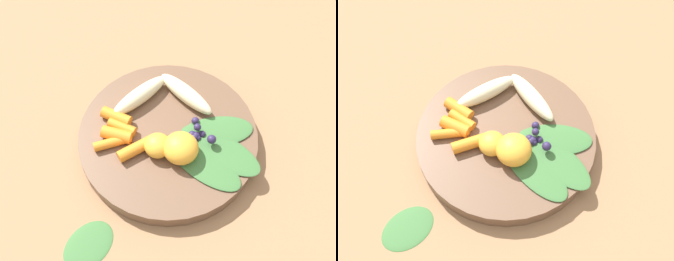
{
  "view_description": "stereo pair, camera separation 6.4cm",
  "coord_description": "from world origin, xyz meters",
  "views": [
    {
      "loc": [
        0.24,
        0.24,
        0.58
      ],
      "look_at": [
        0.0,
        0.0,
        0.04
      ],
      "focal_mm": 43.31,
      "sensor_mm": 36.0,
      "label": 1
    },
    {
      "loc": [
        0.19,
        0.28,
        0.58
      ],
      "look_at": [
        0.0,
        0.0,
        0.04
      ],
      "focal_mm": 43.31,
      "sensor_mm": 36.0,
      "label": 2
    }
  ],
  "objects": [
    {
      "name": "carrot_mid_right",
      "position": [
        0.06,
        -0.05,
        0.04
      ],
      "size": [
        0.04,
        0.05,
        0.02
      ],
      "primitive_type": "cylinder",
      "rotation": [
        0.0,
        1.57,
        5.22
      ],
      "color": "orange",
      "rests_on": "bowl"
    },
    {
      "name": "kale_leaf_rear",
      "position": [
        -0.06,
        0.05,
        0.03
      ],
      "size": [
        0.13,
        0.11,
        0.0
      ],
      "primitive_type": "ellipsoid",
      "rotation": [
        0.0,
        0.0,
        8.79
      ],
      "color": "#3D7038",
      "rests_on": "bowl"
    },
    {
      "name": "banana_peeled_right",
      "position": [
        -0.07,
        -0.03,
        0.04
      ],
      "size": [
        0.03,
        0.11,
        0.03
      ],
      "primitive_type": "ellipsoid",
      "rotation": [
        0.0,
        0.0,
        4.72
      ],
      "color": "beige",
      "rests_on": "bowl"
    },
    {
      "name": "carrot_mid_left",
      "position": [
        0.05,
        -0.06,
        0.04
      ],
      "size": [
        0.03,
        0.05,
        0.02
      ],
      "primitive_type": "cylinder",
      "rotation": [
        0.0,
        1.57,
        5.07
      ],
      "color": "orange",
      "rests_on": "bowl"
    },
    {
      "name": "kale_leaf_right",
      "position": [
        -0.04,
        0.08,
        0.03
      ],
      "size": [
        0.08,
        0.15,
        0.0
      ],
      "primitive_type": "ellipsoid",
      "rotation": [
        0.0,
        0.0,
        8.04
      ],
      "color": "#3D7038",
      "rests_on": "bowl"
    },
    {
      "name": "carrot_small",
      "position": [
        0.06,
        -0.01,
        0.04
      ],
      "size": [
        0.07,
        0.03,
        0.02
      ],
      "primitive_type": "cylinder",
      "rotation": [
        0.0,
        1.57,
        6.04
      ],
      "color": "orange",
      "rests_on": "bowl"
    },
    {
      "name": "orange_segment_near",
      "position": [
        0.01,
        0.04,
        0.05
      ],
      "size": [
        0.05,
        0.05,
        0.04
      ],
      "primitive_type": "ellipsoid",
      "color": "#F4A833",
      "rests_on": "bowl"
    },
    {
      "name": "orange_segment_far",
      "position": [
        0.03,
        0.01,
        0.04
      ],
      "size": [
        0.04,
        0.04,
        0.03
      ],
      "primitive_type": "ellipsoid",
      "color": "#F4A833",
      "rests_on": "bowl"
    },
    {
      "name": "carrot_rear",
      "position": [
        0.08,
        -0.05,
        0.04
      ],
      "size": [
        0.06,
        0.04,
        0.01
      ],
      "primitive_type": "cylinder",
      "rotation": [
        0.0,
        1.57,
        5.81
      ],
      "color": "orange",
      "rests_on": "bowl"
    },
    {
      "name": "banana_peeled_left",
      "position": [
        -0.01,
        -0.08,
        0.04
      ],
      "size": [
        0.11,
        0.03,
        0.03
      ],
      "primitive_type": "ellipsoid",
      "rotation": [
        0.0,
        0.0,
        6.25
      ],
      "color": "beige",
      "rests_on": "bowl"
    },
    {
      "name": "bowl",
      "position": [
        0.0,
        0.0,
        0.01
      ],
      "size": [
        0.29,
        0.29,
        0.03
      ],
      "primitive_type": "cylinder",
      "color": "brown",
      "rests_on": "ground_plane"
    },
    {
      "name": "coconut_shred_patch",
      "position": [
        -0.01,
        0.07,
        0.03
      ],
      "size": [
        0.05,
        0.05,
        0.0
      ],
      "primitive_type": "cylinder",
      "color": "white",
      "rests_on": "bowl"
    },
    {
      "name": "ground_plane",
      "position": [
        0.0,
        0.0,
        0.0
      ],
      "size": [
        2.4,
        2.4,
        0.0
      ],
      "primitive_type": "plane",
      "color": "#99704C"
    },
    {
      "name": "kale_leaf_stray",
      "position": [
        0.2,
        0.04,
        0.0
      ],
      "size": [
        0.09,
        0.07,
        0.01
      ],
      "primitive_type": "ellipsoid",
      "rotation": [
        0.0,
        0.0,
        0.08
      ],
      "color": "#3D7038",
      "rests_on": "ground_plane"
    },
    {
      "name": "blueberry_pile",
      "position": [
        -0.03,
        0.04,
        0.04
      ],
      "size": [
        0.06,
        0.06,
        0.03
      ],
      "color": "#2D234C",
      "rests_on": "bowl"
    },
    {
      "name": "carrot_front",
      "position": [
        0.04,
        -0.08,
        0.04
      ],
      "size": [
        0.03,
        0.05,
        0.02
      ],
      "primitive_type": "cylinder",
      "rotation": [
        0.0,
        1.57,
        5.06
      ],
      "color": "orange",
      "rests_on": "bowl"
    },
    {
      "name": "kale_leaf_left",
      "position": [
        0.0,
        0.08,
        0.03
      ],
      "size": [
        0.07,
        0.14,
        0.0
      ],
      "primitive_type": "ellipsoid",
      "rotation": [
        0.0,
        0.0,
        7.97
      ],
      "color": "#3D7038",
      "rests_on": "bowl"
    }
  ]
}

